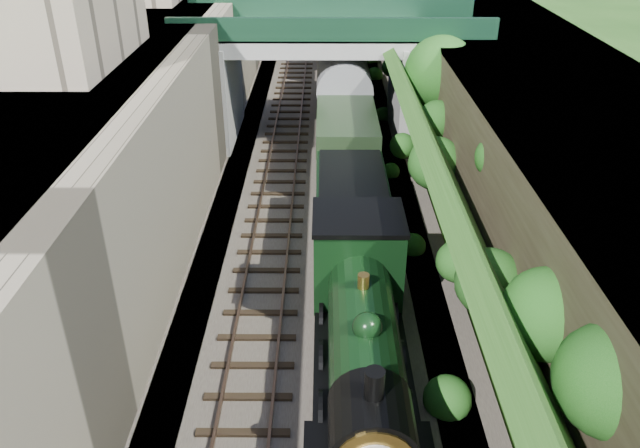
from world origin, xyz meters
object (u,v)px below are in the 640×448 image
(locomotive, at_px, (362,332))
(tender, at_px, (351,216))
(tree, at_px, (442,75))
(road_bridge, at_px, (339,68))

(locomotive, xyz_separation_m, tender, (-0.00, 7.36, -0.27))
(tree, relative_size, locomotive, 0.65)
(road_bridge, relative_size, locomotive, 1.56)
(locomotive, distance_m, tender, 7.37)
(road_bridge, height_order, tree, road_bridge)
(road_bridge, relative_size, tender, 2.67)
(tree, height_order, tender, tree)
(road_bridge, relative_size, tree, 2.42)
(tree, bearing_deg, tender, -117.67)
(road_bridge, xyz_separation_m, locomotive, (0.26, -19.84, -2.18))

